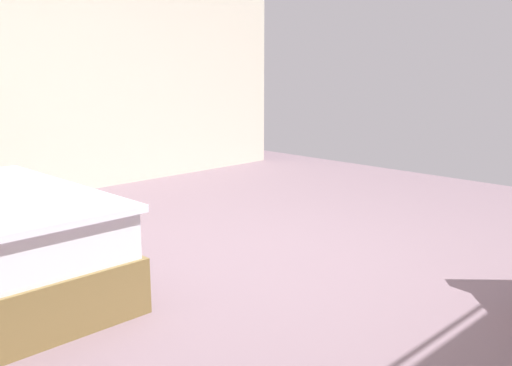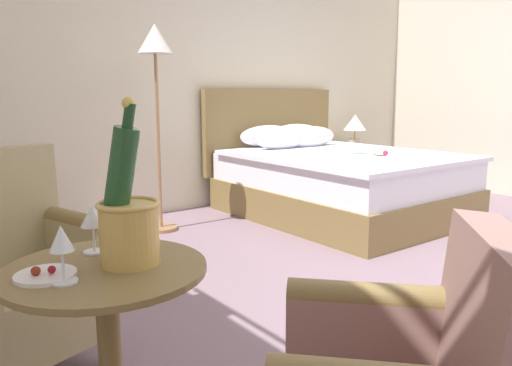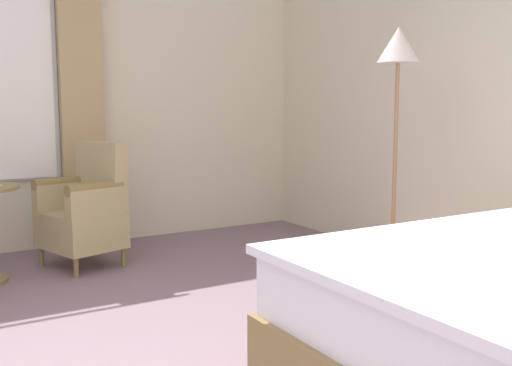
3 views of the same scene
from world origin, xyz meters
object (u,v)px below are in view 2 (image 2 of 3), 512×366
wine_glass_near_bucket (93,219)px  wine_glass_near_edge (61,243)px  bedside_lamp (355,125)px  bed (334,178)px  champagne_bucket (127,217)px  snack_plate (45,275)px  nightstand (354,169)px  armchair_by_window (15,276)px  side_table_round (110,354)px  floor_lamp_brass (156,64)px

wine_glass_near_bucket → wine_glass_near_edge: (-0.16, -0.20, -0.00)m
bedside_lamp → bed: bearing=-147.0°
bedside_lamp → champagne_bucket: (-4.10, -2.75, 0.01)m
bed → snack_plate: bearing=-148.2°
wine_glass_near_edge → snack_plate: bearing=113.9°
wine_glass_near_edge → snack_plate: 0.13m
bed → wine_glass_near_bucket: bearing=-148.4°
nightstand → snack_plate: 5.13m
nightstand → armchair_by_window: size_ratio=0.57×
wine_glass_near_bucket → snack_plate: (-0.19, -0.13, -0.10)m
bed → wine_glass_near_edge: (-3.20, -2.07, 0.43)m
armchair_by_window → side_table_round: bearing=-82.7°
bed → champagne_bucket: bearing=-145.8°
wine_glass_near_edge → armchair_by_window: bearing=87.7°
nightstand → champagne_bucket: bearing=-146.1°
bed → champagne_bucket: size_ratio=4.46×
champagne_bucket → snack_plate: 0.27m
champagne_bucket → wine_glass_near_bucket: size_ratio=3.18×
champagne_bucket → wine_glass_near_bucket: (-0.05, 0.16, -0.03)m
bed → floor_lamp_brass: (-1.65, 0.48, 1.07)m
bedside_lamp → champagne_bucket: size_ratio=0.80×
wine_glass_near_bucket → armchair_by_window: bearing=100.9°
bedside_lamp → snack_plate: bedside_lamp is taller
champagne_bucket → wine_glass_near_edge: size_ratio=3.11×
floor_lamp_brass → wine_glass_near_bucket: (-1.40, -2.36, -0.63)m
champagne_bucket → wine_glass_near_edge: champagne_bucket is taller
bed → armchair_by_window: 3.41m
floor_lamp_brass → side_table_round: bearing=-119.6°
wine_glass_near_bucket → bed: bearing=31.6°
bed → nightstand: 1.31m
wine_glass_near_bucket → snack_plate: 0.25m
bedside_lamp → floor_lamp_brass: bearing=-175.3°
wine_glass_near_edge → bed: bearing=32.9°
bed → champagne_bucket: (-3.00, -2.04, 0.46)m
wine_glass_near_bucket → armchair_by_window: 0.73m
wine_glass_near_bucket → snack_plate: bearing=-144.3°
wine_glass_near_bucket → nightstand: bearing=31.9°
snack_plate → bedside_lamp: bearing=32.1°
wine_glass_near_bucket → wine_glass_near_edge: size_ratio=0.98×
champagne_bucket → wine_glass_near_bucket: champagne_bucket is taller
wine_glass_near_edge → snack_plate: (-0.03, 0.07, -0.10)m
floor_lamp_brass → bed: bearing=-16.4°
champagne_bucket → side_table_round: bearing=167.1°
bedside_lamp → snack_plate: bearing=-147.9°
wine_glass_near_bucket → armchair_by_window: size_ratio=0.16×
wine_glass_near_edge → nightstand: bearing=32.9°
bed → armchair_by_window: bed is taller
bedside_lamp → champagne_bucket: 4.93m
floor_lamp_brass → armchair_by_window: (-1.52, -1.73, -0.99)m
nightstand → wine_glass_near_edge: size_ratio=3.41×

